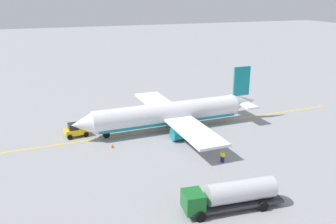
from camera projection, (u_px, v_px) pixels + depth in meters
The scene contains 7 objects.
ground_plane at pixel (168, 129), 60.12m from camera, with size 400.00×400.00×0.00m, color #939399.
airplane at pixel (171, 114), 59.46m from camera, with size 33.08×29.21×9.61m.
fuel_tanker at pixel (232, 194), 37.29m from camera, with size 11.05×3.52×3.15m.
pushback_tug at pixel (76, 130), 56.74m from camera, with size 3.81×2.68×2.20m.
refueling_worker at pixel (223, 157), 48.03m from camera, with size 0.42×0.56×1.71m.
safety_cone_nose at pixel (112, 146), 52.74m from camera, with size 0.50×0.50×0.56m, color #F2590F.
taxi_line_marking at pixel (168, 129), 60.12m from camera, with size 67.88×0.30×0.01m, color yellow.
Camera 1 is at (19.32, 52.67, 21.79)m, focal length 38.03 mm.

